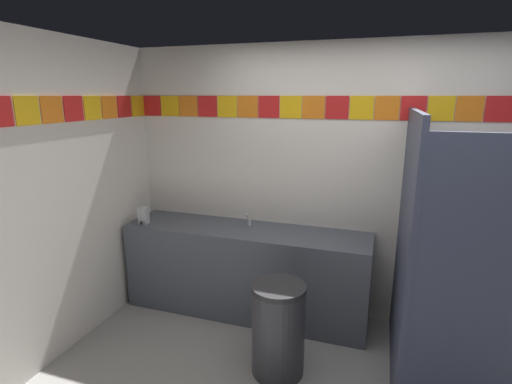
# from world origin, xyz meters

# --- Properties ---
(wall_back) EXTENTS (4.31, 0.09, 2.50)m
(wall_back) POSITION_xyz_m (-0.00, 1.53, 1.26)
(wall_back) COLOR silver
(wall_back) RESTS_ON ground_plane
(wall_side) EXTENTS (0.09, 2.99, 2.50)m
(wall_side) POSITION_xyz_m (-2.19, -0.00, 1.26)
(wall_side) COLOR silver
(wall_side) RESTS_ON ground_plane
(vanity_counter) EXTENTS (2.29, 0.55, 0.84)m
(vanity_counter) POSITION_xyz_m (-0.96, 1.22, 0.43)
(vanity_counter) COLOR #4C515B
(vanity_counter) RESTS_ON ground_plane
(faucet_center) EXTENTS (0.04, 0.10, 0.14)m
(faucet_center) POSITION_xyz_m (-0.96, 1.31, 0.89)
(faucet_center) COLOR silver
(faucet_center) RESTS_ON vanity_counter
(soap_dispenser) EXTENTS (0.09, 0.09, 0.16)m
(soap_dispenser) POSITION_xyz_m (-1.95, 1.06, 0.92)
(soap_dispenser) COLOR #B7BABF
(soap_dispenser) RESTS_ON vanity_counter
(stall_divider) EXTENTS (0.92, 1.38, 1.95)m
(stall_divider) POSITION_xyz_m (0.57, 0.56, 0.98)
(stall_divider) COLOR #33384C
(stall_divider) RESTS_ON ground_plane
(toilet) EXTENTS (0.39, 0.49, 0.74)m
(toilet) POSITION_xyz_m (0.86, 1.08, 0.30)
(toilet) COLOR white
(toilet) RESTS_ON ground_plane
(trash_bin) EXTENTS (0.40, 0.40, 0.71)m
(trash_bin) POSITION_xyz_m (-0.44, 0.49, 0.36)
(trash_bin) COLOR #333338
(trash_bin) RESTS_ON ground_plane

